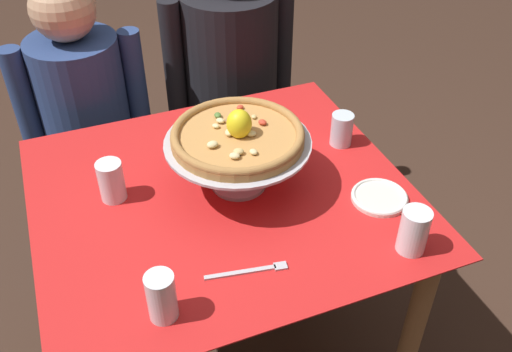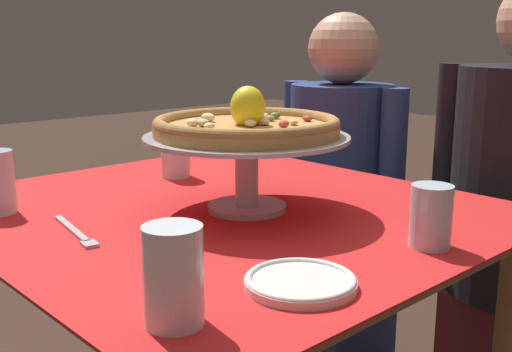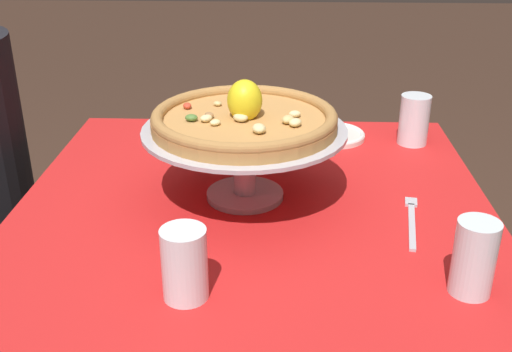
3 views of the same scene
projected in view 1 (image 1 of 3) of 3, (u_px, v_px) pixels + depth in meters
ground_plane at (230, 346)px, 2.07m from camera, size 14.00×14.00×0.00m
dining_table at (224, 222)px, 1.68m from camera, size 1.05×0.96×0.74m
pizza_stand at (238, 152)px, 1.56m from camera, size 0.41×0.41×0.15m
pizza at (238, 135)px, 1.53m from camera, size 0.37×0.37×0.10m
water_glass_front_right at (413, 233)px, 1.40m from camera, size 0.07×0.07×0.12m
water_glass_side_right at (341, 131)px, 1.77m from camera, size 0.07×0.07×0.11m
water_glass_side_left at (112, 183)px, 1.56m from camera, size 0.07×0.07×0.12m
water_glass_front_left at (162, 298)px, 1.24m from camera, size 0.07×0.07×0.13m
side_plate at (379, 197)px, 1.58m from camera, size 0.16×0.16×0.02m
dinner_fork at (251, 271)px, 1.37m from camera, size 0.21×0.05×0.01m
diner_left at (90, 132)px, 2.18m from camera, size 0.48×0.33×1.16m
diner_right at (231, 87)px, 2.33m from camera, size 0.54×0.38×1.23m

